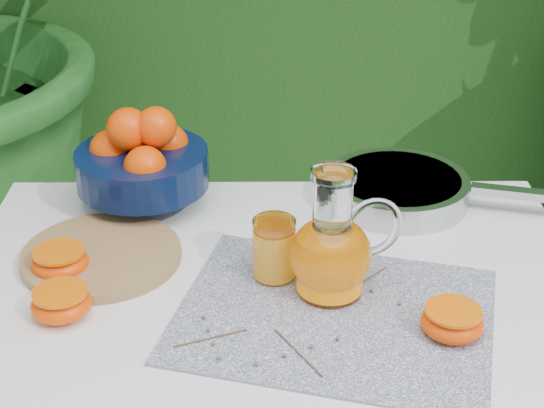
{
  "coord_description": "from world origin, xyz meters",
  "views": [
    {
      "loc": [
        -0.12,
        -1.05,
        1.48
      ],
      "look_at": [
        -0.12,
        0.07,
        0.88
      ],
      "focal_mm": 55.0,
      "sensor_mm": 36.0,
      "label": 1
    }
  ],
  "objects_px": {
    "fruit_bowl": "(142,160)",
    "juice_pitcher": "(332,251)",
    "cutting_board": "(101,256)",
    "saute_pan": "(400,188)",
    "white_table": "(272,324)"
  },
  "relations": [
    {
      "from": "fruit_bowl",
      "to": "saute_pan",
      "type": "relative_size",
      "value": 0.6
    },
    {
      "from": "cutting_board",
      "to": "saute_pan",
      "type": "xyz_separation_m",
      "value": [
        0.52,
        0.2,
        0.02
      ]
    },
    {
      "from": "cutting_board",
      "to": "fruit_bowl",
      "type": "distance_m",
      "value": 0.22
    },
    {
      "from": "cutting_board",
      "to": "juice_pitcher",
      "type": "bearing_deg",
      "value": -14.75
    },
    {
      "from": "fruit_bowl",
      "to": "saute_pan",
      "type": "xyz_separation_m",
      "value": [
        0.47,
        0.0,
        -0.06
      ]
    },
    {
      "from": "fruit_bowl",
      "to": "saute_pan",
      "type": "height_order",
      "value": "fruit_bowl"
    },
    {
      "from": "white_table",
      "to": "fruit_bowl",
      "type": "height_order",
      "value": "fruit_bowl"
    },
    {
      "from": "cutting_board",
      "to": "fruit_bowl",
      "type": "xyz_separation_m",
      "value": [
        0.05,
        0.2,
        0.08
      ]
    },
    {
      "from": "cutting_board",
      "to": "juice_pitcher",
      "type": "distance_m",
      "value": 0.39
    },
    {
      "from": "fruit_bowl",
      "to": "juice_pitcher",
      "type": "xyz_separation_m",
      "value": [
        0.32,
        -0.3,
        -0.01
      ]
    },
    {
      "from": "juice_pitcher",
      "to": "saute_pan",
      "type": "relative_size",
      "value": 0.43
    },
    {
      "from": "fruit_bowl",
      "to": "juice_pitcher",
      "type": "distance_m",
      "value": 0.44
    },
    {
      "from": "white_table",
      "to": "fruit_bowl",
      "type": "relative_size",
      "value": 3.43
    },
    {
      "from": "cutting_board",
      "to": "fruit_bowl",
      "type": "bearing_deg",
      "value": 77.1
    },
    {
      "from": "white_table",
      "to": "juice_pitcher",
      "type": "relative_size",
      "value": 4.84
    }
  ]
}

